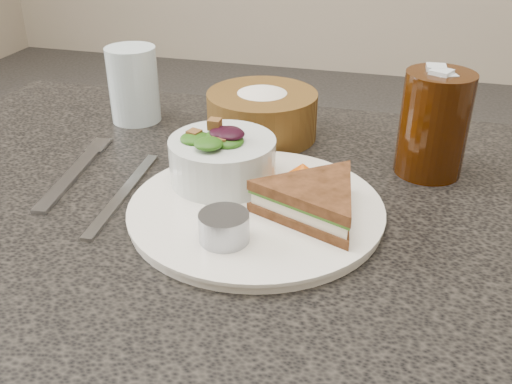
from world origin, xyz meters
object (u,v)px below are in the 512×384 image
object	(u,v)px
dinner_plate	(256,210)
bread_basket	(262,107)
water_glass	(134,85)
sandwich	(315,201)
cola_glass	(434,120)
salad_bowl	(222,152)
dressing_ramekin	(224,228)

from	to	relation	value
dinner_plate	bread_basket	distance (m)	0.23
water_glass	bread_basket	bearing A→B (deg)	-2.69
sandwich	cola_glass	size ratio (longest dim) A/B	1.03
sandwich	salad_bowl	size ratio (longest dim) A/B	1.16
sandwich	dinner_plate	bearing A→B (deg)	-163.26
dinner_plate	bread_basket	world-z (taller)	bread_basket
dressing_ramekin	water_glass	world-z (taller)	water_glass
dressing_ramekin	dinner_plate	bearing A→B (deg)	80.79
dressing_ramekin	cola_glass	size ratio (longest dim) A/B	0.36
dressing_ramekin	bread_basket	size ratio (longest dim) A/B	0.32
dinner_plate	salad_bowl	xyz separation A→B (m)	(-0.06, 0.05, 0.04)
sandwich	water_glass	bearing A→B (deg)	166.42
salad_bowl	dressing_ramekin	bearing A→B (deg)	-71.37
salad_bowl	sandwich	bearing A→B (deg)	-24.30
sandwich	bread_basket	bearing A→B (deg)	139.96
dinner_plate	water_glass	size ratio (longest dim) A/B	2.48
salad_bowl	bread_basket	world-z (taller)	bread_basket
salad_bowl	bread_basket	xyz separation A→B (m)	(0.00, 0.17, -0.00)
cola_glass	water_glass	distance (m)	0.46
sandwich	salad_bowl	bearing A→B (deg)	178.08
water_glass	salad_bowl	bearing A→B (deg)	-41.70
bread_basket	water_glass	bearing A→B (deg)	177.31
water_glass	cola_glass	bearing A→B (deg)	-8.51
salad_bowl	dressing_ramekin	world-z (taller)	salad_bowl
sandwich	dressing_ramekin	xyz separation A→B (m)	(-0.08, -0.07, -0.00)
dinner_plate	sandwich	distance (m)	0.07
bread_basket	cola_glass	distance (m)	0.25
dinner_plate	cola_glass	xyz separation A→B (m)	(0.19, 0.17, 0.07)
dinner_plate	bread_basket	xyz separation A→B (m)	(-0.05, 0.22, 0.04)
cola_glass	water_glass	world-z (taller)	cola_glass
dressing_ramekin	water_glass	distance (m)	0.40
dinner_plate	dressing_ramekin	size ratio (longest dim) A/B	5.52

